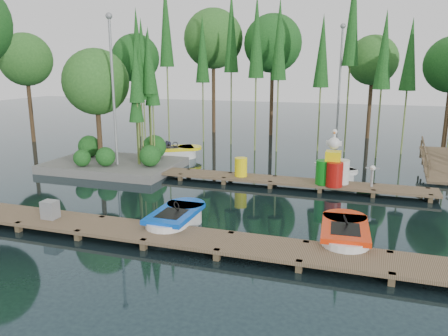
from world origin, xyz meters
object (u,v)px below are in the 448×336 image
(yellow_barrel, at_px, (241,167))
(boat_yellow_far, at_px, (173,152))
(boat_blue, at_px, (176,220))
(drum_cluster, at_px, (333,169))
(utility_cabinet, at_px, (50,210))
(island, at_px, (109,103))
(boat_red, at_px, (345,236))

(yellow_barrel, bearing_deg, boat_yellow_far, 142.33)
(boat_blue, distance_m, drum_cluster, 7.19)
(drum_cluster, bearing_deg, boat_yellow_far, 155.74)
(boat_yellow_far, height_order, yellow_barrel, boat_yellow_far)
(drum_cluster, bearing_deg, boat_blue, -127.09)
(boat_yellow_far, xyz_separation_m, utility_cabinet, (0.75, -10.83, 0.27))
(island, distance_m, boat_red, 13.53)
(island, relative_size, boat_blue, 2.46)
(boat_red, distance_m, yellow_barrel, 7.29)
(drum_cluster, bearing_deg, utility_cabinet, -139.79)
(boat_blue, bearing_deg, yellow_barrel, 85.86)
(drum_cluster, bearing_deg, island, 174.97)
(boat_blue, distance_m, utility_cabinet, 3.95)
(boat_blue, relative_size, boat_yellow_far, 0.87)
(island, relative_size, boat_yellow_far, 2.12)
(utility_cabinet, height_order, yellow_barrel, yellow_barrel)
(boat_red, height_order, boat_yellow_far, boat_yellow_far)
(island, height_order, boat_blue, island)
(yellow_barrel, xyz_separation_m, drum_cluster, (3.89, -0.16, 0.25))
(island, xyz_separation_m, boat_red, (11.57, -6.37, -2.91))
(boat_yellow_far, bearing_deg, island, -133.59)
(island, bearing_deg, utility_cabinet, -70.86)
(boat_blue, relative_size, drum_cluster, 1.23)
(island, height_order, yellow_barrel, island)
(island, bearing_deg, boat_yellow_far, 57.23)
(island, distance_m, boat_yellow_far, 4.61)
(yellow_barrel, relative_size, drum_cluster, 0.36)
(utility_cabinet, bearing_deg, drum_cluster, 40.21)
(yellow_barrel, bearing_deg, boat_blue, -94.20)
(boat_blue, height_order, utility_cabinet, utility_cabinet)
(island, height_order, boat_red, island)
(island, bearing_deg, boat_red, -28.84)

